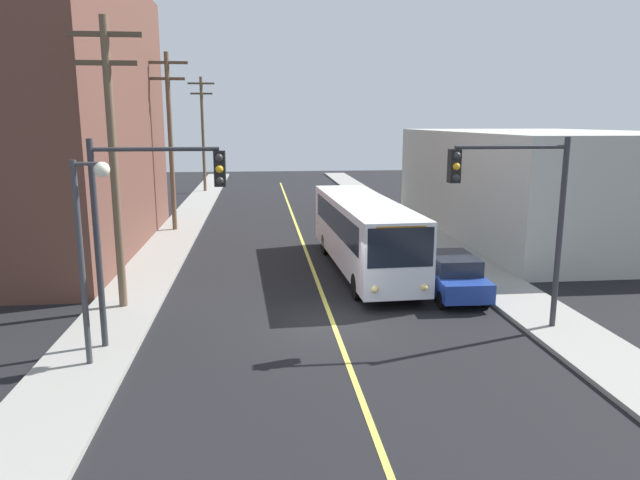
% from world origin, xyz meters
% --- Properties ---
extents(ground_plane, '(120.00, 120.00, 0.00)m').
position_xyz_m(ground_plane, '(0.00, 0.00, 0.00)').
color(ground_plane, black).
extents(sidewalk_left, '(2.50, 90.00, 0.15)m').
position_xyz_m(sidewalk_left, '(-7.25, 10.00, 0.07)').
color(sidewalk_left, gray).
rests_on(sidewalk_left, ground).
extents(sidewalk_right, '(2.50, 90.00, 0.15)m').
position_xyz_m(sidewalk_right, '(7.25, 10.00, 0.07)').
color(sidewalk_right, gray).
rests_on(sidewalk_right, ground).
extents(lane_stripe_center, '(0.16, 60.00, 0.01)m').
position_xyz_m(lane_stripe_center, '(0.00, 15.00, 0.01)').
color(lane_stripe_center, '#D8CC4C').
rests_on(lane_stripe_center, ground).
extents(building_left_brick, '(10.00, 18.52, 13.77)m').
position_xyz_m(building_left_brick, '(-13.49, 12.32, 6.89)').
color(building_left_brick, brown).
rests_on(building_left_brick, ground).
extents(building_right_warehouse, '(12.00, 20.99, 6.04)m').
position_xyz_m(building_right_warehouse, '(14.50, 14.50, 3.02)').
color(building_right_warehouse, '#B2B2A8').
rests_on(building_right_warehouse, ground).
extents(city_bus, '(3.03, 12.23, 3.20)m').
position_xyz_m(city_bus, '(2.20, 6.73, 1.82)').
color(city_bus, silver).
rests_on(city_bus, ground).
extents(parked_car_blue, '(1.89, 4.43, 1.62)m').
position_xyz_m(parked_car_blue, '(4.91, 2.54, 0.84)').
color(parked_car_blue, navy).
rests_on(parked_car_blue, ground).
extents(parked_car_white, '(1.95, 4.46, 1.62)m').
position_xyz_m(parked_car_white, '(4.62, 9.62, 0.84)').
color(parked_car_white, silver).
rests_on(parked_car_white, ground).
extents(utility_pole_near, '(2.40, 0.28, 9.84)m').
position_xyz_m(utility_pole_near, '(-7.26, 2.16, 5.57)').
color(utility_pole_near, brown).
rests_on(utility_pole_near, sidewalk_left).
extents(utility_pole_mid, '(2.40, 0.28, 10.36)m').
position_xyz_m(utility_pole_mid, '(-7.49, 17.17, 5.84)').
color(utility_pole_mid, brown).
rests_on(utility_pole_mid, sidewalk_left).
extents(utility_pole_far, '(2.40, 0.28, 10.42)m').
position_xyz_m(utility_pole_far, '(-7.40, 37.19, 5.87)').
color(utility_pole_far, brown).
rests_on(utility_pole_far, sidewalk_left).
extents(traffic_signal_left_corner, '(3.75, 0.48, 6.00)m').
position_xyz_m(traffic_signal_left_corner, '(-5.41, -1.67, 4.30)').
color(traffic_signal_left_corner, '#2D2D33').
rests_on(traffic_signal_left_corner, sidewalk_left).
extents(traffic_signal_right_corner, '(3.75, 0.48, 6.00)m').
position_xyz_m(traffic_signal_right_corner, '(5.41, -1.44, 4.30)').
color(traffic_signal_right_corner, '#2D2D33').
rests_on(traffic_signal_right_corner, sidewalk_right).
extents(street_lamp_left, '(0.98, 0.40, 5.50)m').
position_xyz_m(street_lamp_left, '(-6.83, -2.91, 3.74)').
color(street_lamp_left, '#38383D').
rests_on(street_lamp_left, sidewalk_left).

